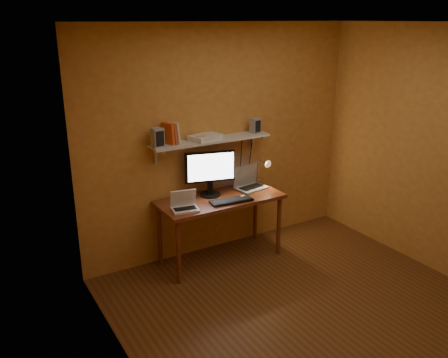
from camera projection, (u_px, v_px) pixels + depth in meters
room at (315, 180)px, 4.11m from camera, size 3.44×3.24×2.64m
desk at (220, 205)px, 5.25m from camera, size 1.40×0.60×0.75m
wall_shelf at (211, 141)px, 5.19m from camera, size 1.40×0.25×0.21m
monitor at (210, 171)px, 5.21m from camera, size 0.55×0.29×0.51m
laptop at (249, 182)px, 5.52m from camera, size 0.38×0.30×0.26m
netbook at (184, 204)px, 4.90m from camera, size 0.30×0.24×0.20m
keyboard at (231, 201)px, 5.11m from camera, size 0.48×0.20×0.03m
mouse at (243, 197)px, 5.21m from camera, size 0.10×0.08×0.03m
desk_lamp at (263, 168)px, 5.58m from camera, size 0.09×0.23×0.38m
speaker_left at (157, 138)px, 4.83m from camera, size 0.12×0.12×0.20m
speaker_right at (255, 126)px, 5.44m from camera, size 0.11×0.11×0.17m
books at (171, 133)px, 4.95m from camera, size 0.16×0.17×0.23m
shelf_camera at (201, 139)px, 5.06m from camera, size 0.10×0.05×0.06m
router at (205, 137)px, 5.14m from camera, size 0.38×0.30×0.06m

